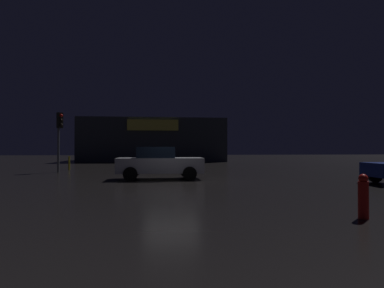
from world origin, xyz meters
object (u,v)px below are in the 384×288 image
Objects in this scene: traffic_signal_opposite at (59,129)px; fire_hydrant at (363,197)px; store_building at (153,141)px; car_near at (159,163)px.

fire_hydrant is at bearing -54.46° from traffic_signal_opposite.
store_building reaches higher than traffic_signal_opposite.
traffic_signal_opposite is at bearing -107.21° from store_building.
traffic_signal_opposite is 8.52m from car_near.
traffic_signal_opposite is 3.92× the size of fire_hydrant.
store_building is 24.30m from car_near.
fire_hydrant is (4.34, -9.54, -0.33)m from car_near.
store_building reaches higher than fire_hydrant.
fire_hydrant is (10.65, -14.91, -2.30)m from traffic_signal_opposite.
store_building is 4.34× the size of traffic_signal_opposite.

